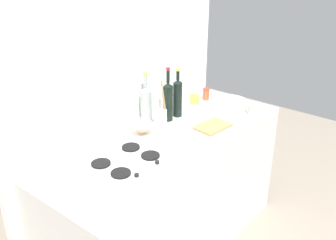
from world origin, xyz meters
The scene contains 14 objects.
counter_block centered at (0.00, 0.00, 0.45)m, with size 1.80×0.70×0.90m, color silver.
backsplash_panel centered at (0.00, 0.38, 1.20)m, with size 1.90×0.06×2.40m, color white.
stovetop_hob centered at (-0.40, -0.02, 0.91)m, with size 0.47×0.34×0.04m.
plate_stack centered at (0.70, -0.04, 0.92)m, with size 0.26×0.26×0.04m.
wine_bottle_leftmost centered at (0.30, 0.15, 1.04)m, with size 0.07×0.07×0.35m.
wine_bottle_mid_left centered at (0.10, 0.28, 1.03)m, with size 0.08×0.08×0.35m.
wine_bottle_mid_right centered at (0.20, 0.16, 1.05)m, with size 0.07×0.07×0.38m.
mixing_bowl centered at (-0.08, 0.14, 0.94)m, with size 0.15×0.15×0.08m.
butter_dish centered at (0.05, -0.05, 0.93)m, with size 0.15×0.11×0.06m, color white.
utensil_crock centered at (0.10, 0.14, 0.97)m, with size 0.09×0.09×0.32m.
condiment_jar_front centered at (0.69, 0.17, 0.95)m, with size 0.05×0.05×0.09m.
condiment_jar_rear centered at (0.57, 0.20, 0.95)m, with size 0.08×0.08×0.10m.
condiment_jar_spare centered at (0.66, -0.24, 0.94)m, with size 0.05×0.05×0.07m.
cutting_board centered at (0.29, -0.15, 0.91)m, with size 0.23×0.17×0.02m, color #9E7A4C.
Camera 1 is at (-1.70, -1.37, 2.03)m, focal length 41.14 mm.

